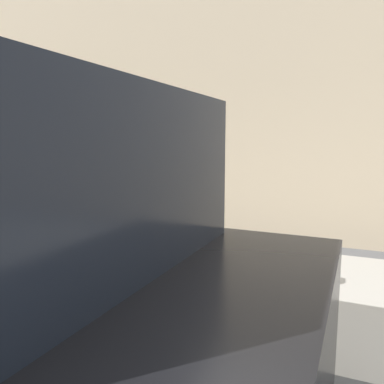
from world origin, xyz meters
name	(u,v)px	position (x,y,z in m)	size (l,w,h in m)	color
sidewalk	(214,280)	(0.00, 2.20, 0.05)	(24.00, 2.80, 0.11)	#BCB7AD
building_facade	(266,35)	(0.00, 4.53, 3.29)	(24.00, 0.30, 6.58)	tan
parking_meter	(192,193)	(0.10, 1.33, 1.18)	(0.20, 0.15, 1.45)	gray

